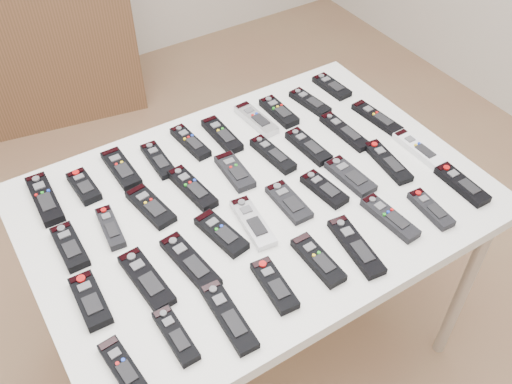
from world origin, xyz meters
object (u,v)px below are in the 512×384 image
remote_12 (151,206)px  remote_10 (70,247)px  remote_6 (256,120)px  remote_18 (377,118)px  remote_22 (221,233)px  remote_25 (324,189)px  remote_37 (462,184)px  remote_32 (274,285)px  remote_17 (344,132)px  remote_23 (253,222)px  remote_16 (308,147)px  remote_33 (318,260)px  remote_5 (222,135)px  remote_8 (310,102)px  remote_27 (388,162)px  remote_34 (356,246)px  remote_29 (123,368)px  remote_20 (146,279)px  remote_14 (235,171)px  remote_24 (289,202)px  remote_35 (390,218)px  remote_26 (350,176)px  remote_4 (190,142)px  remote_9 (332,86)px  remote_0 (45,199)px  remote_36 (431,209)px  remote_11 (111,228)px  remote_13 (192,188)px  remote_15 (273,154)px  remote_2 (121,168)px  remote_7 (279,112)px  remote_30 (176,335)px  remote_31 (229,316)px  table (256,211)px  remote_19 (90,300)px  remote_1 (84,186)px

remote_12 → remote_10: bearing=176.8°
remote_6 → remote_18: (0.34, -0.20, -0.00)m
remote_10 → remote_22: (0.35, -0.17, 0.00)m
remote_25 → remote_37: bearing=-35.8°
remote_32 → remote_17: bearing=40.8°
remote_23 → remote_10: bearing=164.3°
remote_16 → remote_17: size_ratio=0.87×
remote_33 → remote_37: (0.51, 0.00, -0.00)m
remote_5 → remote_8: remote_5 is taller
remote_27 → remote_34: (-0.29, -0.20, 0.00)m
remote_33 → remote_34: remote_33 is taller
remote_29 → remote_33: (0.53, 0.01, 0.00)m
remote_20 → remote_14: bearing=25.8°
remote_14 → remote_24: size_ratio=1.01×
remote_6 → remote_35: (0.07, -0.55, 0.00)m
remote_23 → remote_37: size_ratio=1.07×
remote_10 → remote_25: (0.68, -0.18, -0.00)m
remote_32 → remote_29: bearing=-174.5°
remote_26 → remote_8: bearing=69.0°
remote_4 → remote_5: bearing=-17.4°
remote_14 → remote_17: same height
remote_9 → remote_29: same height
remote_8 → remote_12: same height
remote_6 → remote_26: size_ratio=1.07×
remote_0 → remote_36: 1.06m
remote_11 → remote_27: remote_11 is taller
remote_14 → remote_29: bearing=-138.9°
remote_13 → remote_36: 0.66m
remote_15 → remote_0: bearing=159.3°
remote_4 → remote_36: size_ratio=1.15×
remote_2 → remote_20: 0.42m
remote_2 → remote_7: bearing=-3.0°
remote_16 → remote_30: remote_16 is taller
remote_26 → remote_27: bearing=-7.2°
remote_0 → remote_7: size_ratio=1.26×
remote_11 → remote_14: 0.39m
remote_5 → remote_9: size_ratio=1.19×
remote_31 → remote_35: bearing=6.1°
remote_15 → remote_12: bearing=175.2°
table → remote_8: remote_8 is taller
remote_27 → remote_32: bearing=-153.4°
remote_25 → remote_29: bearing=-169.6°
remote_34 → remote_5: bearing=103.7°
remote_6 → remote_7: (0.09, -0.00, -0.00)m
remote_24 → table: bearing=130.7°
remote_11 → remote_19: remote_19 is taller
remote_1 → remote_37: same height
table → remote_7: 0.39m
remote_14 → remote_22: bearing=-126.0°
remote_29 → remote_36: 0.89m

